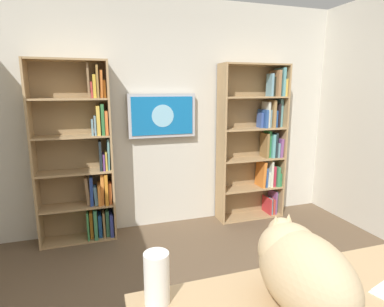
# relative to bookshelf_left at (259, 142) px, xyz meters

# --- Properties ---
(wall_back) EXTENTS (4.52, 0.06, 2.70)m
(wall_back) POSITION_rel_bookshelf_left_xyz_m (1.18, -0.17, 0.35)
(wall_back) COLOR beige
(wall_back) RESTS_ON ground
(bookshelf_left) EXTENTS (0.87, 0.28, 1.97)m
(bookshelf_left) POSITION_rel_bookshelf_left_xyz_m (0.00, 0.00, 0.00)
(bookshelf_left) COLOR tan
(bookshelf_left) RESTS_ON ground
(bookshelf_right) EXTENTS (0.80, 0.28, 1.97)m
(bookshelf_right) POSITION_rel_bookshelf_left_xyz_m (2.14, 0.00, -0.10)
(bookshelf_right) COLOR tan
(bookshelf_right) RESTS_ON ground
(wall_mounted_tv) EXTENTS (0.79, 0.07, 0.51)m
(wall_mounted_tv) POSITION_rel_bookshelf_left_xyz_m (1.25, -0.08, 0.37)
(wall_mounted_tv) COLOR #B7B7BC
(cat) EXTENTS (0.32, 0.66, 0.36)m
(cat) POSITION_rel_bookshelf_left_xyz_m (1.24, 2.53, -0.06)
(cat) COLOR #D1B284
(cat) RESTS_ON desk
(paper_towel_roll) EXTENTS (0.11, 0.11, 0.24)m
(paper_towel_roll) POSITION_rel_bookshelf_left_xyz_m (1.81, 2.33, -0.12)
(paper_towel_roll) COLOR white
(paper_towel_roll) RESTS_ON desk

